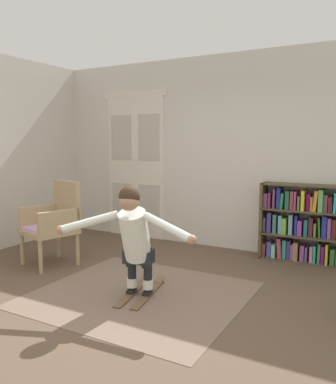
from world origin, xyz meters
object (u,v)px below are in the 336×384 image
person_skier (134,234)px  skis_pair (141,291)px  bookshelf (309,226)px  wicker_chair (54,221)px

person_skier → skis_pair: bearing=101.7°
skis_pair → bookshelf: bearing=56.0°
wicker_chair → person_skier: size_ratio=0.78×
wicker_chair → person_skier: (1.62, -0.51, 0.11)m
bookshelf → person_skier: size_ratio=0.93×
skis_pair → person_skier: (0.04, -0.17, 0.67)m
bookshelf → skis_pair: (-1.36, -2.02, -0.48)m
wicker_chair → person_skier: bearing=-17.6°
skis_pair → person_skier: bearing=-78.3°
bookshelf → skis_pair: bookshelf is taller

